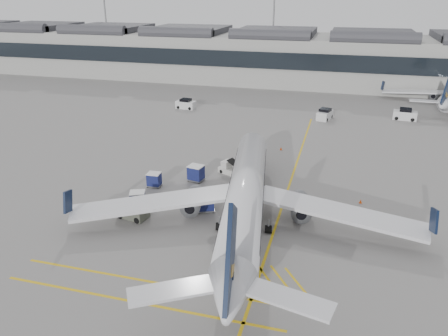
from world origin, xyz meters
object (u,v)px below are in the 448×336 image
(pushback_tug, at_px, (133,211))
(baggage_cart_a, at_px, (205,201))
(ramp_agent_a, at_px, (247,182))
(ramp_agent_b, at_px, (238,187))
(belt_loader, at_px, (233,170))
(airliner_main, at_px, (245,196))

(pushback_tug, bearing_deg, baggage_cart_a, 39.04)
(ramp_agent_a, relative_size, ramp_agent_b, 1.04)
(ramp_agent_b, distance_m, pushback_tug, 11.90)
(belt_loader, xyz_separation_m, ramp_agent_a, (2.63, -3.84, 0.29))
(ramp_agent_a, bearing_deg, airliner_main, -101.16)
(airliner_main, distance_m, ramp_agent_b, 6.73)
(belt_loader, height_order, pushback_tug, belt_loader)
(airliner_main, height_order, pushback_tug, airliner_main)
(airliner_main, xyz_separation_m, ramp_agent_a, (-1.50, 7.55, -2.01))
(baggage_cart_a, bearing_deg, ramp_agent_b, 38.74)
(airliner_main, bearing_deg, ramp_agent_b, 100.50)
(ramp_agent_a, distance_m, ramp_agent_b, 1.64)
(belt_loader, relative_size, ramp_agent_b, 2.89)
(baggage_cart_a, xyz_separation_m, ramp_agent_a, (3.03, 6.23, -0.23))
(belt_loader, bearing_deg, baggage_cart_a, -67.76)
(airliner_main, distance_m, baggage_cart_a, 5.05)
(belt_loader, xyz_separation_m, baggage_cart_a, (-0.40, -10.07, 0.52))
(airliner_main, relative_size, ramp_agent_b, 22.26)
(belt_loader, bearing_deg, airliner_main, -45.54)
(airliner_main, distance_m, ramp_agent_a, 7.95)
(belt_loader, distance_m, baggage_cart_a, 10.09)
(ramp_agent_a, height_order, pushback_tug, ramp_agent_a)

